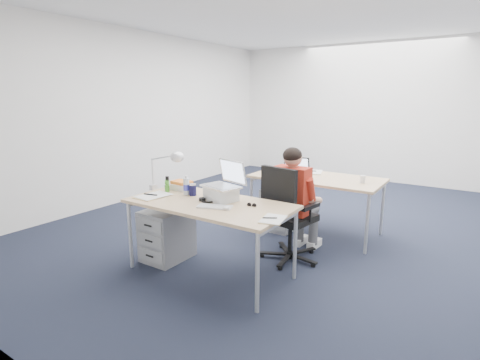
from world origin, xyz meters
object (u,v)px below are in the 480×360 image
object	(u,v)px
seated_person	(297,201)
drawer_pedestal_near	(167,234)
drawer_pedestal_far	(281,208)
far_cup	(363,179)
silver_laptop	(221,181)
can_koozie	(193,190)
water_bottle	(186,185)
wireless_keyboard	(215,207)
headphones	(209,200)
desk_lamp	(162,170)
desk_far	(316,180)
sunglasses	(252,205)
office_chair	(288,234)
cordless_phone	(167,182)
dark_laptop	(293,167)
desk_near	(209,207)
computer_mouse	(227,208)
bear_figurine	(167,186)

from	to	relation	value
seated_person	drawer_pedestal_near	size ratio (longest dim) A/B	2.19
drawer_pedestal_far	far_cup	size ratio (longest dim) A/B	6.25
silver_laptop	can_koozie	distance (m)	0.38
drawer_pedestal_near	water_bottle	distance (m)	0.61
wireless_keyboard	headphones	xyz separation A→B (m)	(-0.17, 0.13, 0.01)
water_bottle	desk_lamp	bearing A→B (deg)	-173.31
silver_laptop	desk_lamp	bearing A→B (deg)	-160.07
desk_far	silver_laptop	bearing A→B (deg)	-102.95
headphones	sunglasses	size ratio (longest dim) A/B	2.12
sunglasses	far_cup	bearing A→B (deg)	61.75
headphones	far_cup	world-z (taller)	far_cup
office_chair	water_bottle	xyz separation A→B (m)	(-0.88, -0.61, 0.54)
office_chair	cordless_phone	world-z (taller)	office_chair
cordless_phone	dark_laptop	world-z (taller)	dark_laptop
seated_person	far_cup	size ratio (longest dim) A/B	13.69
office_chair	silver_laptop	size ratio (longest dim) A/B	2.71
desk_near	office_chair	size ratio (longest dim) A/B	1.55
silver_laptop	wireless_keyboard	xyz separation A→B (m)	(0.09, -0.22, -0.18)
far_cup	can_koozie	bearing A→B (deg)	-130.12
desk_far	silver_laptop	distance (m)	1.61
desk_lamp	dark_laptop	world-z (taller)	desk_lamp
computer_mouse	water_bottle	bearing A→B (deg)	159.39
desk_lamp	sunglasses	bearing A→B (deg)	26.99
bear_figurine	sunglasses	size ratio (longest dim) A/B	1.36
can_koozie	headphones	bearing A→B (deg)	-17.75
desk_near	drawer_pedestal_far	distance (m)	1.61
drawer_pedestal_near	desk_lamp	bearing A→B (deg)	151.65
sunglasses	office_chair	bearing A→B (deg)	73.65
silver_laptop	water_bottle	bearing A→B (deg)	-161.74
office_chair	drawer_pedestal_near	distance (m)	1.30
silver_laptop	far_cup	size ratio (longest dim) A/B	4.35
bear_figurine	sunglasses	distance (m)	1.03
computer_mouse	cordless_phone	distance (m)	1.07
drawer_pedestal_far	sunglasses	world-z (taller)	sunglasses
water_bottle	desk_far	bearing A→B (deg)	63.49
water_bottle	dark_laptop	world-z (taller)	dark_laptop
headphones	desk_lamp	size ratio (longest dim) A/B	0.43
drawer_pedestal_near	headphones	world-z (taller)	headphones
can_koozie	bear_figurine	bearing A→B (deg)	-171.70
bear_figurine	desk_near	bearing A→B (deg)	-28.67
cordless_phone	wireless_keyboard	bearing A→B (deg)	-16.96
desk_near	computer_mouse	bearing A→B (deg)	-19.08
office_chair	computer_mouse	xyz separation A→B (m)	(-0.23, -0.80, 0.45)
desk_far	sunglasses	xyz separation A→B (m)	(-0.00, -1.56, 0.06)
desk_near	seated_person	xyz separation A→B (m)	(0.51, 0.88, -0.07)
wireless_keyboard	water_bottle	bearing A→B (deg)	139.40
desk_lamp	desk_far	bearing A→B (deg)	80.21
drawer_pedestal_far	water_bottle	bearing A→B (deg)	-103.66
desk_lamp	dark_laptop	size ratio (longest dim) A/B	1.36
silver_laptop	dark_laptop	distance (m)	1.42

